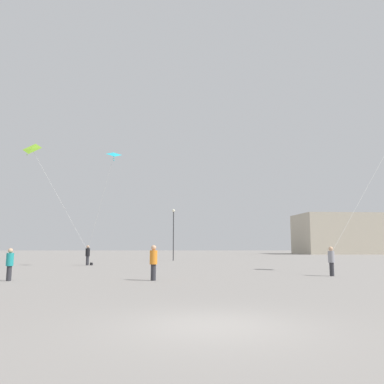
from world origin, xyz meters
The scene contains 10 objects.
ground_plane centered at (0.00, 0.00, 0.00)m, with size 300.00×300.00×0.00m, color gray.
person_in_black centered at (-9.54, 27.44, 1.00)m, with size 0.40×0.40×1.82m.
person_in_grey centered at (8.10, 14.12, 0.94)m, with size 0.37×0.37×1.72m.
person_in_teal centered at (-9.54, 11.31, 0.90)m, with size 0.36×0.36×1.65m.
person_in_orange centered at (-2.22, 11.38, 0.99)m, with size 0.39×0.39×1.80m.
kite_lime_delta centered at (-15.70, 28.73, 11.20)m, with size 7.15×1.93×10.52m.
kite_cyan_delta centered at (-6.99, 25.09, 9.69)m, with size 3.22×2.85×8.85m.
building_left_hall centered at (35.00, 77.99, 4.46)m, with size 19.94×13.27×8.91m.
lamppost_east centered at (-1.91, 38.63, 4.07)m, with size 0.36×0.36×6.27m.
handbag_beside_flyer centered at (-9.19, 27.54, 0.12)m, with size 0.32×0.14×0.24m, color black.
Camera 1 is at (-0.68, -8.86, 1.75)m, focal length 36.09 mm.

